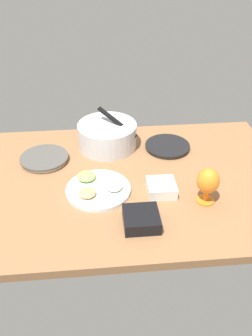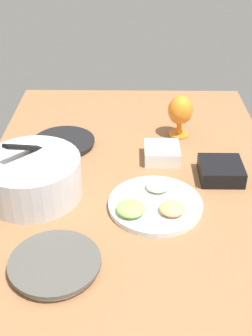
% 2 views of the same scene
% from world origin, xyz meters
% --- Properties ---
extents(ground_plane, '(1.60, 1.04, 0.04)m').
position_xyz_m(ground_plane, '(0.00, 0.00, -0.02)').
color(ground_plane, '#8C603D').
extents(dinner_plate_left, '(0.25, 0.25, 0.03)m').
position_xyz_m(dinner_plate_left, '(-0.39, 0.20, 0.01)').
color(dinner_plate_left, silver).
rests_on(dinner_plate_left, ground_plane).
extents(dinner_plate_right, '(0.24, 0.24, 0.02)m').
position_xyz_m(dinner_plate_right, '(0.26, 0.26, 0.01)').
color(dinner_plate_right, '#4C4C51').
rests_on(dinner_plate_right, ground_plane).
extents(mixing_bowl, '(0.31, 0.31, 0.21)m').
position_xyz_m(mixing_bowl, '(-0.06, 0.32, 0.07)').
color(mixing_bowl, silver).
rests_on(mixing_bowl, ground_plane).
extents(fruit_platter, '(0.30, 0.30, 0.05)m').
position_xyz_m(fruit_platter, '(-0.13, -0.07, 0.01)').
color(fruit_platter, silver).
rests_on(fruit_platter, ground_plane).
extents(hurricane_glass_orange, '(0.10, 0.10, 0.17)m').
position_xyz_m(hurricane_glass_orange, '(0.34, -0.19, 0.11)').
color(hurricane_glass_orange, orange).
rests_on(hurricane_glass_orange, ground_plane).
extents(square_bowl_black, '(0.15, 0.15, 0.06)m').
position_xyz_m(square_bowl_black, '(0.04, -0.31, 0.03)').
color(square_bowl_black, black).
rests_on(square_bowl_black, ground_plane).
extents(square_bowl_white, '(0.13, 0.13, 0.05)m').
position_xyz_m(square_bowl_white, '(0.16, -0.11, 0.03)').
color(square_bowl_white, white).
rests_on(square_bowl_white, ground_plane).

